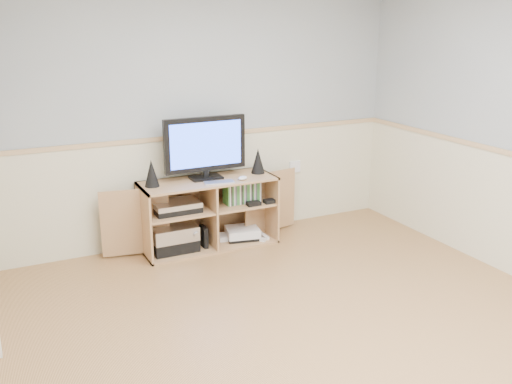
% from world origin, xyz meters
% --- Properties ---
extents(room, '(4.04, 4.54, 2.54)m').
position_xyz_m(room, '(-0.06, 0.12, 1.22)').
color(room, tan).
rests_on(room, ground).
extents(media_cabinet, '(1.97, 0.47, 0.65)m').
position_xyz_m(media_cabinet, '(-0.06, 2.04, 0.33)').
color(media_cabinet, tan).
rests_on(media_cabinet, floor).
extents(monitor, '(0.78, 0.18, 0.58)m').
position_xyz_m(monitor, '(-0.06, 2.03, 0.96)').
color(monitor, black).
rests_on(monitor, media_cabinet).
extents(speaker_left, '(0.13, 0.13, 0.24)m').
position_xyz_m(speaker_left, '(-0.58, 2.00, 0.77)').
color(speaker_left, black).
rests_on(speaker_left, media_cabinet).
extents(speaker_right, '(0.13, 0.13, 0.24)m').
position_xyz_m(speaker_right, '(0.46, 2.00, 0.77)').
color(speaker_right, black).
rests_on(speaker_right, media_cabinet).
extents(keyboard, '(0.29, 0.15, 0.01)m').
position_xyz_m(keyboard, '(-0.01, 1.84, 0.66)').
color(keyboard, silver).
rests_on(keyboard, media_cabinet).
extents(mouse, '(0.11, 0.10, 0.04)m').
position_xyz_m(mouse, '(0.23, 1.84, 0.67)').
color(mouse, white).
rests_on(mouse, media_cabinet).
extents(av_components, '(0.51, 0.31, 0.47)m').
position_xyz_m(av_components, '(-0.40, 1.98, 0.22)').
color(av_components, black).
rests_on(av_components, media_cabinet).
extents(game_consoles, '(0.46, 0.32, 0.11)m').
position_xyz_m(game_consoles, '(0.26, 1.97, 0.07)').
color(game_consoles, white).
rests_on(game_consoles, media_cabinet).
extents(game_cases, '(0.34, 0.14, 0.19)m').
position_xyz_m(game_cases, '(0.27, 1.96, 0.48)').
color(game_cases, '#3F8C3F').
rests_on(game_cases, media_cabinet).
extents(wall_outlet, '(0.12, 0.03, 0.12)m').
position_xyz_m(wall_outlet, '(1.00, 2.23, 0.60)').
color(wall_outlet, white).
rests_on(wall_outlet, wall_back).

